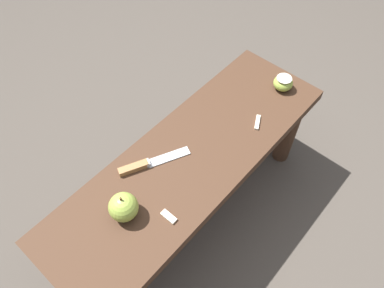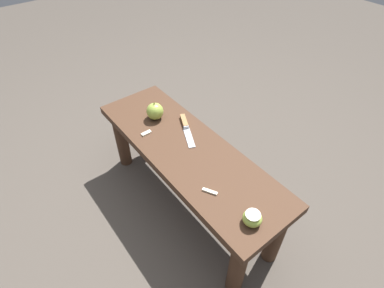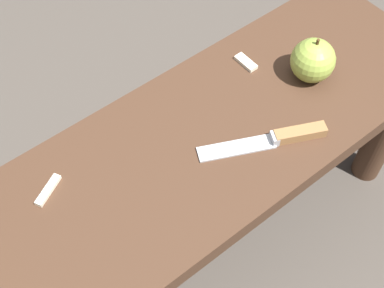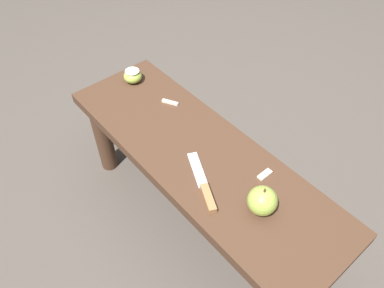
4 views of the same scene
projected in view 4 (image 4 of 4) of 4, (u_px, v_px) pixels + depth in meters
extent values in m
plane|color=#4C443D|center=(198.00, 220.00, 1.54)|extent=(8.00, 8.00, 0.00)
cube|color=#472D1E|center=(199.00, 157.00, 1.25)|extent=(1.09, 0.36, 0.04)
cylinder|color=#472D1E|center=(325.00, 268.00, 1.20)|extent=(0.07, 0.07, 0.38)
cylinder|color=#472D1E|center=(148.00, 113.00, 1.71)|extent=(0.07, 0.07, 0.38)
cylinder|color=#472D1E|center=(103.00, 136.00, 1.60)|extent=(0.07, 0.07, 0.38)
cube|color=#B7BABF|center=(197.00, 169.00, 1.18)|extent=(0.14, 0.09, 0.00)
cube|color=#B7BABF|center=(204.00, 186.00, 1.13)|extent=(0.02, 0.03, 0.02)
cube|color=#9E7042|center=(208.00, 198.00, 1.10)|extent=(0.10, 0.06, 0.02)
sphere|color=#9EB747|center=(262.00, 201.00, 1.05)|extent=(0.09, 0.09, 0.09)
cylinder|color=#4C3319|center=(265.00, 191.00, 1.02)|extent=(0.01, 0.01, 0.02)
ellipsoid|color=#9EB747|center=(133.00, 76.00, 1.48)|extent=(0.07, 0.07, 0.05)
cylinder|color=silver|center=(132.00, 71.00, 1.46)|extent=(0.06, 0.06, 0.00)
cube|color=silver|center=(265.00, 175.00, 1.17)|extent=(0.02, 0.05, 0.01)
cube|color=silver|center=(170.00, 102.00, 1.40)|extent=(0.06, 0.04, 0.01)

